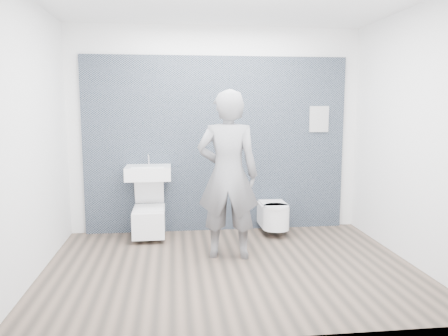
{
  "coord_description": "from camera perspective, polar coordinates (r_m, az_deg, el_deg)",
  "views": [
    {
      "loc": [
        -0.6,
        -4.51,
        1.73
      ],
      "look_at": [
        0.0,
        0.6,
        1.0
      ],
      "focal_mm": 35.0,
      "sensor_mm": 36.0,
      "label": 1
    }
  ],
  "objects": [
    {
      "name": "toilet_square",
      "position": [
        5.85,
        -9.74,
        -6.62
      ],
      "size": [
        0.41,
        0.59,
        0.78
      ],
      "color": "white",
      "rests_on": "ground"
    },
    {
      "name": "tile_wall",
      "position": [
        6.25,
        -0.94,
        -7.99
      ],
      "size": [
        3.6,
        0.06,
        2.4
      ],
      "primitive_type": "cube",
      "color": "black",
      "rests_on": "ground"
    },
    {
      "name": "ground",
      "position": [
        4.87,
        0.85,
        -12.75
      ],
      "size": [
        4.0,
        4.0,
        0.0
      ],
      "primitive_type": "plane",
      "color": "brown",
      "rests_on": "ground"
    },
    {
      "name": "washbasin",
      "position": [
        5.8,
        -9.85,
        -0.55
      ],
      "size": [
        0.59,
        0.44,
        0.44
      ],
      "color": "white",
      "rests_on": "ground"
    },
    {
      "name": "room_shell",
      "position": [
        4.55,
        0.9,
        8.19
      ],
      "size": [
        4.0,
        4.0,
        4.0
      ],
      "color": "silver",
      "rests_on": "ground"
    },
    {
      "name": "toilet_rounded",
      "position": [
        5.99,
        6.55,
        -6.15
      ],
      "size": [
        0.35,
        0.6,
        0.33
      ],
      "color": "white",
      "rests_on": "ground"
    },
    {
      "name": "visitor",
      "position": [
        4.94,
        0.51,
        -0.92
      ],
      "size": [
        0.76,
        0.57,
        1.91
      ],
      "primitive_type": "imported",
      "rotation": [
        0.0,
        0.0,
        2.98
      ],
      "color": "slate",
      "rests_on": "ground"
    },
    {
      "name": "info_placard",
      "position": [
        6.51,
        11.89,
        -7.52
      ],
      "size": [
        0.27,
        0.03,
        0.36
      ],
      "primitive_type": "cube",
      "color": "silver",
      "rests_on": "ground"
    }
  ]
}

